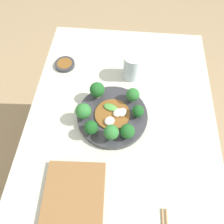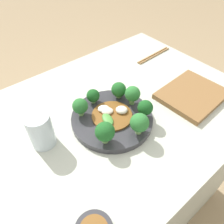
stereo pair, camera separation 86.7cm
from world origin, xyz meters
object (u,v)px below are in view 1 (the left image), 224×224
Objects in this scene: broccoli_south at (138,111)px; cutting_board at (73,198)px; broccoli_southeast at (132,95)px; broccoli_northwest at (91,128)px; drinking_glass at (132,67)px; sauce_dish at (64,64)px; stirfry_center at (113,114)px; plate at (112,116)px; broccoli_southwest at (127,131)px; broccoli_northeast at (97,90)px; broccoli_north at (83,110)px; broccoli_west at (111,132)px.

broccoli_south is 0.37m from cutting_board.
broccoli_southeast is 0.98× the size of broccoli_northwest.
sauce_dish is (0.03, 0.30, -0.05)m from drinking_glass.
stirfry_center is 1.52× the size of sauce_dish.
sauce_dish is 0.58m from cutting_board.
stirfry_center is (0.08, -0.07, -0.03)m from broccoli_northwest.
stirfry_center reaches higher than sauce_dish.
sauce_dish is at bearing 43.62° from plate.
plate is at bearing 135.52° from broccoli_southeast.
broccoli_northeast is at bearing 37.99° from broccoli_southwest.
broccoli_northwest is 0.33m from drinking_glass.
broccoli_northeast is 0.40m from cutting_board.
broccoli_north is at bearing 158.38° from broccoli_northeast.
plate is 2.38× the size of drinking_glass.
plate is 3.73× the size of broccoli_north.
stirfry_center is (0.01, -0.11, -0.04)m from broccoli_north.
plate is 5.09× the size of broccoli_south.
sauce_dish is (0.18, 0.31, -0.05)m from broccoli_southeast.
broccoli_west is 0.79× the size of sauce_dish.
sauce_dish is (0.33, 0.17, -0.05)m from broccoli_northwest.
broccoli_northeast is 0.11m from stirfry_center.
broccoli_north is at bearing 1.51° from cutting_board.
broccoli_north is 0.54× the size of stirfry_center.
plate is 0.11m from broccoli_southeast.
plate is 0.12m from broccoli_northwest.
broccoli_north is 0.30m from sauce_dish.
broccoli_southwest is 0.18m from broccoli_north.
broccoli_southeast is 0.42m from cutting_board.
broccoli_north reaches higher than broccoli_southwest.
drinking_glass is (0.22, -0.06, 0.03)m from stirfry_center.
sauce_dish is at bearing 26.79° from broccoli_north.
broccoli_south is 0.19m from broccoli_northwest.
broccoli_south is at bearing -31.15° from cutting_board.
broccoli_south is 0.09m from stirfry_center.
drinking_glass is 0.55m from cutting_board.
broccoli_west reaches higher than cutting_board.
broccoli_northeast reaches higher than broccoli_west.
drinking_glass is at bearing -16.79° from cutting_board.
cutting_board is (-0.22, 0.10, -0.05)m from broccoli_west.
broccoli_southeast is 0.36m from sauce_dish.
drinking_glass is 0.47× the size of cutting_board.
plate is 0.23m from drinking_glass.
broccoli_southwest is 0.15m from broccoli_southeast.
broccoli_northwest is at bearing -152.81° from sauce_dish.
sauce_dish is (0.33, 0.30, -0.05)m from broccoli_southwest.
broccoli_northwest is at bearing -7.01° from cutting_board.
broccoli_north reaches higher than sauce_dish.
broccoli_southeast is 0.11m from stirfry_center.
broccoli_north is 1.36× the size of broccoli_south.
broccoli_southeast is 0.72× the size of sauce_dish.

